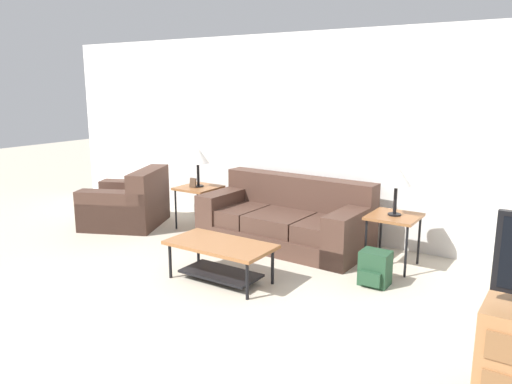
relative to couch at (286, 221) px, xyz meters
The scene contains 11 objects.
ground_plane 3.18m from the couch, 88.61° to the right, with size 24.00×24.00×0.00m, color beige.
wall_back 1.18m from the couch, 82.85° to the left, with size 8.93×0.06×2.60m.
couch is the anchor object (origin of this frame).
armchair 2.34m from the couch, 168.03° to the right, with size 1.31×1.30×0.80m.
coffee_table 1.40m from the couch, 87.98° to the right, with size 1.08×0.56×0.40m.
side_table_left 1.38m from the couch, behind, with size 0.52×0.54×0.58m.
side_table_right 1.38m from the couch, ahead, with size 0.52×0.54×0.58m.
table_lamp_left 1.54m from the couch, behind, with size 0.30×0.30×0.55m.
table_lamp_right 1.54m from the couch, ahead, with size 0.30×0.30×0.55m.
backpack 1.53m from the couch, 24.50° to the right, with size 0.28×0.30×0.35m.
picture_frame 1.44m from the couch, behind, with size 0.10×0.04×0.13m.
Camera 1 is at (2.90, -2.01, 1.97)m, focal length 35.00 mm.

